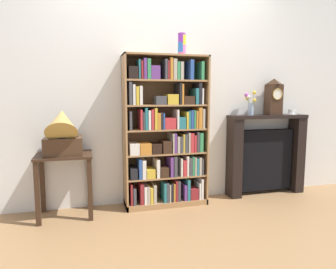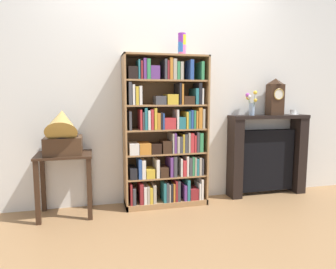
{
  "view_description": "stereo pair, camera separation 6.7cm",
  "coord_description": "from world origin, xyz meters",
  "px_view_note": "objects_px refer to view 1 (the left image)",
  "views": [
    {
      "loc": [
        -0.82,
        -3.03,
        1.19
      ],
      "look_at": [
        0.03,
        0.09,
        0.78
      ],
      "focal_mm": 32.36,
      "sensor_mm": 36.0,
      "label": 1
    },
    {
      "loc": [
        -0.76,
        -3.05,
        1.19
      ],
      "look_at": [
        0.03,
        0.09,
        0.78
      ],
      "focal_mm": 32.36,
      "sensor_mm": 36.0,
      "label": 2
    }
  ],
  "objects_px": {
    "bookshelf": "(167,138)",
    "side_table_left": "(65,171)",
    "mantel_clock": "(274,97)",
    "cup_stack": "(182,45)",
    "teacup_with_saucer": "(291,112)",
    "gramophone": "(63,133)",
    "fireplace_mantel": "(265,155)",
    "flower_vase": "(250,103)"
  },
  "relations": [
    {
      "from": "teacup_with_saucer",
      "to": "mantel_clock",
      "type": "bearing_deg",
      "value": -179.53
    },
    {
      "from": "cup_stack",
      "to": "teacup_with_saucer",
      "type": "xyz_separation_m",
      "value": [
        1.41,
        0.03,
        -0.74
      ]
    },
    {
      "from": "bookshelf",
      "to": "fireplace_mantel",
      "type": "xyz_separation_m",
      "value": [
        1.26,
        0.06,
        -0.27
      ]
    },
    {
      "from": "bookshelf",
      "to": "side_table_left",
      "type": "bearing_deg",
      "value": -177.14
    },
    {
      "from": "mantel_clock",
      "to": "teacup_with_saucer",
      "type": "relative_size",
      "value": 3.3
    },
    {
      "from": "mantel_clock",
      "to": "side_table_left",
      "type": "bearing_deg",
      "value": -177.7
    },
    {
      "from": "bookshelf",
      "to": "cup_stack",
      "type": "relative_size",
      "value": 6.92
    },
    {
      "from": "cup_stack",
      "to": "gramophone",
      "type": "relative_size",
      "value": 0.44
    },
    {
      "from": "fireplace_mantel",
      "to": "side_table_left",
      "type": "bearing_deg",
      "value": -177.16
    },
    {
      "from": "flower_vase",
      "to": "gramophone",
      "type": "bearing_deg",
      "value": -175.73
    },
    {
      "from": "flower_vase",
      "to": "teacup_with_saucer",
      "type": "xyz_separation_m",
      "value": [
        0.56,
        -0.01,
        -0.11
      ]
    },
    {
      "from": "side_table_left",
      "to": "gramophone",
      "type": "bearing_deg",
      "value": -90.0
    },
    {
      "from": "fireplace_mantel",
      "to": "teacup_with_saucer",
      "type": "bearing_deg",
      "value": -3.01
    },
    {
      "from": "gramophone",
      "to": "fireplace_mantel",
      "type": "distance_m",
      "value": 2.34
    },
    {
      "from": "fireplace_mantel",
      "to": "flower_vase",
      "type": "distance_m",
      "value": 0.67
    },
    {
      "from": "bookshelf",
      "to": "mantel_clock",
      "type": "height_order",
      "value": "bookshelf"
    },
    {
      "from": "bookshelf",
      "to": "mantel_clock",
      "type": "distance_m",
      "value": 1.4
    },
    {
      "from": "bookshelf",
      "to": "side_table_left",
      "type": "xyz_separation_m",
      "value": [
        -1.05,
        -0.05,
        -0.28
      ]
    },
    {
      "from": "fireplace_mantel",
      "to": "flower_vase",
      "type": "xyz_separation_m",
      "value": [
        -0.24,
        -0.01,
        0.63
      ]
    },
    {
      "from": "side_table_left",
      "to": "flower_vase",
      "type": "distance_m",
      "value": 2.17
    },
    {
      "from": "teacup_with_saucer",
      "to": "gramophone",
      "type": "bearing_deg",
      "value": -176.77
    },
    {
      "from": "gramophone",
      "to": "teacup_with_saucer",
      "type": "relative_size",
      "value": 4.06
    },
    {
      "from": "bookshelf",
      "to": "fireplace_mantel",
      "type": "distance_m",
      "value": 1.29
    },
    {
      "from": "cup_stack",
      "to": "bookshelf",
      "type": "bearing_deg",
      "value": -174.18
    },
    {
      "from": "gramophone",
      "to": "cup_stack",
      "type": "bearing_deg",
      "value": 5.66
    },
    {
      "from": "cup_stack",
      "to": "teacup_with_saucer",
      "type": "height_order",
      "value": "cup_stack"
    },
    {
      "from": "bookshelf",
      "to": "gramophone",
      "type": "distance_m",
      "value": 1.06
    },
    {
      "from": "bookshelf",
      "to": "flower_vase",
      "type": "relative_size",
      "value": 5.65
    },
    {
      "from": "mantel_clock",
      "to": "cup_stack",
      "type": "bearing_deg",
      "value": -178.75
    },
    {
      "from": "side_table_left",
      "to": "fireplace_mantel",
      "type": "relative_size",
      "value": 0.65
    },
    {
      "from": "side_table_left",
      "to": "teacup_with_saucer",
      "type": "bearing_deg",
      "value": 2.12
    },
    {
      "from": "cup_stack",
      "to": "mantel_clock",
      "type": "distance_m",
      "value": 1.28
    },
    {
      "from": "side_table_left",
      "to": "mantel_clock",
      "type": "bearing_deg",
      "value": 2.3
    },
    {
      "from": "gramophone",
      "to": "fireplace_mantel",
      "type": "bearing_deg",
      "value": 4.1
    },
    {
      "from": "bookshelf",
      "to": "side_table_left",
      "type": "distance_m",
      "value": 1.09
    },
    {
      "from": "side_table_left",
      "to": "mantel_clock",
      "type": "relative_size",
      "value": 1.46
    },
    {
      "from": "mantel_clock",
      "to": "fireplace_mantel",
      "type": "bearing_deg",
      "value": 164.32
    },
    {
      "from": "side_table_left",
      "to": "fireplace_mantel",
      "type": "bearing_deg",
      "value": 2.84
    },
    {
      "from": "bookshelf",
      "to": "gramophone",
      "type": "bearing_deg",
      "value": -174.36
    },
    {
      "from": "cup_stack",
      "to": "side_table_left",
      "type": "height_order",
      "value": "cup_stack"
    },
    {
      "from": "cup_stack",
      "to": "fireplace_mantel",
      "type": "height_order",
      "value": "cup_stack"
    },
    {
      "from": "cup_stack",
      "to": "fireplace_mantel",
      "type": "xyz_separation_m",
      "value": [
        1.09,
        0.04,
        -1.25
      ]
    }
  ]
}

